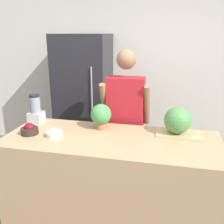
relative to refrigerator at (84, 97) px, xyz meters
The scene contains 10 objects.
wall_back 0.90m from the refrigerator, 26.90° to the left, with size 8.00×0.06×2.60m.
counter_island 1.62m from the refrigerator, 61.71° to the right, with size 2.07×0.81×0.90m.
refrigerator is the anchor object (origin of this frame).
person 1.10m from the refrigerator, 45.14° to the right, with size 0.56×0.27×1.70m.
cutting_board 1.77m from the refrigerator, 39.51° to the right, with size 0.44×0.26×0.01m.
watermelon 1.76m from the refrigerator, 39.90° to the right, with size 0.26×0.26×0.26m.
bowl_cherries 1.44m from the refrigerator, 93.20° to the right, with size 0.17×0.17×0.11m.
bowl_cream 1.44m from the refrigerator, 82.80° to the right, with size 0.16×0.16×0.09m.
blender 1.13m from the refrigerator, 99.19° to the right, with size 0.15×0.15×0.32m.
potted_plant 1.28m from the refrigerator, 63.15° to the right, with size 0.22×0.22×0.26m.
Camera 1 is at (0.49, -1.74, 1.86)m, focal length 40.00 mm.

